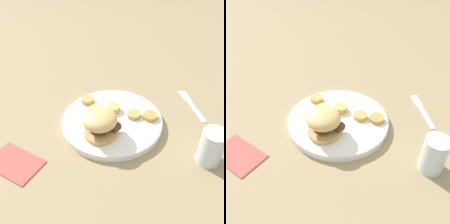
% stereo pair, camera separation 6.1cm
% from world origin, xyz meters
% --- Properties ---
extents(ground_plane, '(4.00, 4.00, 0.00)m').
position_xyz_m(ground_plane, '(0.00, 0.00, 0.00)').
color(ground_plane, '#937F5B').
extents(dinner_plate, '(0.30, 0.30, 0.02)m').
position_xyz_m(dinner_plate, '(0.00, 0.00, 0.01)').
color(dinner_plate, white).
rests_on(dinner_plate, ground_plane).
extents(sandwich, '(0.11, 0.12, 0.08)m').
position_xyz_m(sandwich, '(-0.05, -0.05, 0.06)').
color(sandwich, tan).
rests_on(sandwich, dinner_plate).
extents(potato_round_0, '(0.05, 0.05, 0.02)m').
position_xyz_m(potato_round_0, '(-0.04, 0.04, 0.03)').
color(potato_round_0, '#DBB766').
rests_on(potato_round_0, dinner_plate).
extents(potato_round_1, '(0.04, 0.04, 0.01)m').
position_xyz_m(potato_round_1, '(0.07, -0.01, 0.03)').
color(potato_round_1, tan).
rests_on(potato_round_1, dinner_plate).
extents(potato_round_2, '(0.04, 0.04, 0.01)m').
position_xyz_m(potato_round_2, '(0.11, -0.03, 0.03)').
color(potato_round_2, '#BC8942').
rests_on(potato_round_2, dinner_plate).
extents(potato_round_3, '(0.04, 0.04, 0.02)m').
position_xyz_m(potato_round_3, '(0.01, 0.04, 0.03)').
color(potato_round_3, tan).
rests_on(potato_round_3, dinner_plate).
extents(potato_round_4, '(0.04, 0.04, 0.01)m').
position_xyz_m(potato_round_4, '(-0.05, 0.10, 0.03)').
color(potato_round_4, tan).
rests_on(potato_round_4, dinner_plate).
extents(fork, '(0.03, 0.17, 0.00)m').
position_xyz_m(fork, '(0.28, 0.02, 0.00)').
color(fork, silver).
rests_on(fork, ground_plane).
extents(drinking_glass, '(0.06, 0.06, 0.10)m').
position_xyz_m(drinking_glass, '(0.20, -0.20, 0.05)').
color(drinking_glass, silver).
rests_on(drinking_glass, ground_plane).
extents(napkin, '(0.16, 0.16, 0.01)m').
position_xyz_m(napkin, '(-0.28, -0.08, 0.00)').
color(napkin, '#B24C47').
rests_on(napkin, ground_plane).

